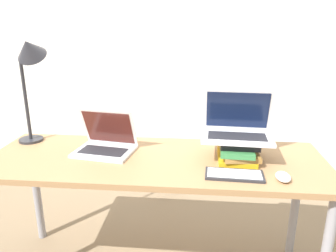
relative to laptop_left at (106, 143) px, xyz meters
name	(u,v)px	position (x,y,z in m)	size (l,w,h in m)	color
wall_back	(172,32)	(0.29, 0.93, 0.57)	(8.00, 0.05, 2.70)	silver
desk	(155,171)	(0.29, -0.07, -0.13)	(1.79, 0.63, 0.74)	#9E754C
laptop_left	(106,143)	(0.00, 0.00, 0.00)	(0.34, 0.29, 0.24)	silver
book_stack	(238,149)	(0.72, -0.04, 0.01)	(0.21, 0.29, 0.12)	gold
laptop_on_books	(237,128)	(0.71, -0.03, 0.12)	(0.37, 0.26, 0.24)	silver
wireless_keyboard	(234,175)	(0.68, -0.25, -0.04)	(0.28, 0.14, 0.01)	#28282D
mouse	(283,177)	(0.90, -0.27, -0.03)	(0.07, 0.10, 0.03)	white
desk_lamp	(29,62)	(-0.43, 0.09, 0.43)	(0.23, 0.20, 0.64)	#28282D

